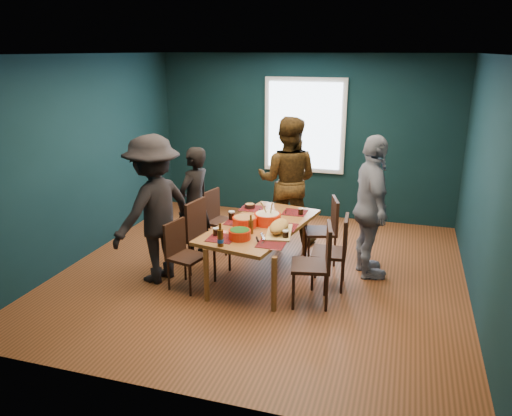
{
  "coord_description": "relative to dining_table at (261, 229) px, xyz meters",
  "views": [
    {
      "loc": [
        1.64,
        -5.66,
        2.75
      ],
      "look_at": [
        -0.05,
        -0.13,
        0.91
      ],
      "focal_mm": 35.0,
      "sensor_mm": 36.0,
      "label": 1
    }
  ],
  "objects": [
    {
      "name": "chair_left_far",
      "position": [
        -0.85,
        0.69,
        -0.12
      ],
      "size": [
        0.46,
        0.46,
        0.86
      ],
      "rotation": [
        0.0,
        0.0,
        -0.22
      ],
      "color": "black",
      "rests_on": "floor"
    },
    {
      "name": "person_near_left",
      "position": [
        -1.21,
        -0.46,
        0.29
      ],
      "size": [
        1.04,
        1.33,
        1.81
      ],
      "primitive_type": "imported",
      "rotation": [
        0.0,
        0.0,
        4.35
      ],
      "color": "black",
      "rests_on": "floor"
    },
    {
      "name": "cola_glass_b",
      "position": [
        0.41,
        -0.39,
        0.12
      ],
      "size": [
        0.07,
        0.07,
        0.1
      ],
      "color": "black",
      "rests_on": "dining_table"
    },
    {
      "name": "small_bowl",
      "position": [
        -0.33,
        0.6,
        0.1
      ],
      "size": [
        0.14,
        0.14,
        0.06
      ],
      "color": "black",
      "rests_on": "dining_table"
    },
    {
      "name": "cola_glass_a",
      "position": [
        -0.39,
        -0.52,
        0.12
      ],
      "size": [
        0.07,
        0.07,
        0.09
      ],
      "color": "black",
      "rests_on": "dining_table"
    },
    {
      "name": "beer_bottle_a",
      "position": [
        -0.22,
        -0.81,
        0.16
      ],
      "size": [
        0.07,
        0.07,
        0.26
      ],
      "color": "#4E2B0D",
      "rests_on": "dining_table"
    },
    {
      "name": "person_far_left",
      "position": [
        -1.03,
        0.35,
        0.15
      ],
      "size": [
        0.5,
        0.64,
        1.54
      ],
      "primitive_type": "imported",
      "rotation": [
        0.0,
        0.0,
        4.45
      ],
      "color": "black",
      "rests_on": "floor"
    },
    {
      "name": "chair_left_near",
      "position": [
        -0.82,
        -0.58,
        -0.14
      ],
      "size": [
        0.45,
        0.45,
        0.82
      ],
      "rotation": [
        0.0,
        0.0,
        -0.23
      ],
      "color": "black",
      "rests_on": "floor"
    },
    {
      "name": "napkin_b",
      "position": [
        -0.38,
        -0.4,
        0.07
      ],
      "size": [
        0.13,
        0.13,
        0.0
      ],
      "primitive_type": "cube",
      "rotation": [
        0.0,
        0.0,
        0.02
      ],
      "color": "#FA6A69",
      "rests_on": "dining_table"
    },
    {
      "name": "beer_bottle_b",
      "position": [
        -0.02,
        -0.33,
        0.15
      ],
      "size": [
        0.06,
        0.06,
        0.23
      ],
      "color": "#4E2B0D",
      "rests_on": "dining_table"
    },
    {
      "name": "person_right",
      "position": [
        1.29,
        0.41,
        0.28
      ],
      "size": [
        0.76,
        1.14,
        1.79
      ],
      "primitive_type": "imported",
      "rotation": [
        0.0,
        0.0,
        1.91
      ],
      "color": "silver",
      "rests_on": "floor"
    },
    {
      "name": "chair_right_near",
      "position": [
        0.82,
        -0.51,
        -0.07
      ],
      "size": [
        0.5,
        0.5,
        0.94
      ],
      "rotation": [
        0.0,
        0.0,
        0.2
      ],
      "color": "black",
      "rests_on": "floor"
    },
    {
      "name": "bowl_dumpling",
      "position": [
        0.07,
        0.05,
        0.14
      ],
      "size": [
        0.33,
        0.33,
        0.31
      ],
      "color": "red",
      "rests_on": "dining_table"
    },
    {
      "name": "cutting_board",
      "position": [
        0.29,
        -0.23,
        0.13
      ],
      "size": [
        0.38,
        0.71,
        0.15
      ],
      "rotation": [
        0.0,
        0.0,
        0.17
      ],
      "color": "#DDBC77",
      "rests_on": "dining_table"
    },
    {
      "name": "chair_left_mid",
      "position": [
        -0.73,
        -0.12,
        -0.07
      ],
      "size": [
        0.49,
        0.49,
        0.95
      ],
      "rotation": [
        0.0,
        0.0,
        -0.17
      ],
      "color": "black",
      "rests_on": "floor"
    },
    {
      "name": "chair_right_mid",
      "position": [
        0.95,
        -0.03,
        -0.1
      ],
      "size": [
        0.43,
        0.43,
        0.89
      ],
      "rotation": [
        0.0,
        0.0,
        0.07
      ],
      "color": "black",
      "rests_on": "floor"
    },
    {
      "name": "dining_table",
      "position": [
        0.0,
        0.0,
        0.0
      ],
      "size": [
        1.21,
        1.93,
        0.68
      ],
      "rotation": [
        0.0,
        0.0,
        -0.18
      ],
      "color": "olive",
      "rests_on": "floor"
    },
    {
      "name": "bowl_salad",
      "position": [
        -0.17,
        -0.13,
        0.13
      ],
      "size": [
        0.3,
        0.3,
        0.12
      ],
      "color": "red",
      "rests_on": "dining_table"
    },
    {
      "name": "bowl_herbs",
      "position": [
        -0.09,
        -0.53,
        0.12
      ],
      "size": [
        0.26,
        0.26,
        0.11
      ],
      "color": "red",
      "rests_on": "dining_table"
    },
    {
      "name": "cola_glass_c",
      "position": [
        0.39,
        0.51,
        0.12
      ],
      "size": [
        0.07,
        0.07,
        0.09
      ],
      "color": "black",
      "rests_on": "dining_table"
    },
    {
      "name": "napkin_c",
      "position": [
        0.38,
        -0.69,
        0.07
      ],
      "size": [
        0.14,
        0.14,
        0.0
      ],
      "primitive_type": "cube",
      "rotation": [
        0.0,
        0.0,
        0.12
      ],
      "color": "#FA6A69",
      "rests_on": "dining_table"
    },
    {
      "name": "room",
      "position": [
        -0.0,
        0.35,
        0.75
      ],
      "size": [
        5.01,
        5.01,
        2.71
      ],
      "color": "brown",
      "rests_on": "ground"
    },
    {
      "name": "person_back",
      "position": [
        0.03,
        1.27,
        0.31
      ],
      "size": [
        0.94,
        0.75,
        1.86
      ],
      "primitive_type": "imported",
      "rotation": [
        0.0,
        0.0,
        3.19
      ],
      "color": "black",
      "rests_on": "floor"
    },
    {
      "name": "cola_glass_d",
      "position": [
        -0.41,
        0.07,
        0.13
      ],
      "size": [
        0.08,
        0.08,
        0.11
      ],
      "color": "black",
      "rests_on": "dining_table"
    },
    {
      "name": "napkin_a",
      "position": [
        0.37,
        0.08,
        0.07
      ],
      "size": [
        0.19,
        0.19,
        0.0
      ],
      "primitive_type": "cube",
      "rotation": [
        0.0,
        0.0,
        0.37
      ],
      "color": "#FA6A69",
      "rests_on": "dining_table"
    },
    {
      "name": "chair_right_far",
      "position": [
        0.72,
        0.68,
        -0.11
      ],
      "size": [
        0.5,
        0.5,
        0.88
      ],
      "rotation": [
        0.0,
        0.0,
        0.31
      ],
      "color": "black",
      "rests_on": "floor"
    }
  ]
}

